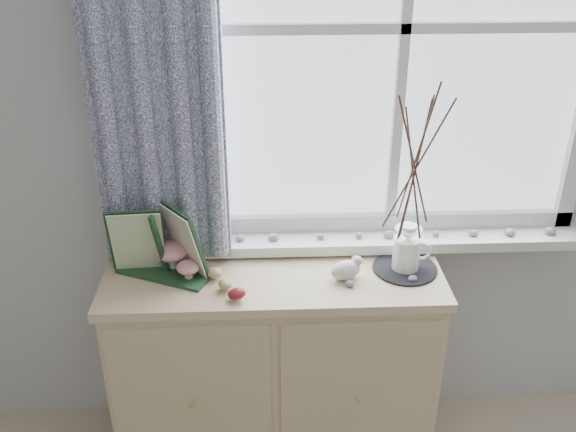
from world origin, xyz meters
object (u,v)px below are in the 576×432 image
at_px(sideboard, 274,366).
at_px(botanical_book, 159,247).
at_px(toadstool_cluster, 176,256).
at_px(twig_pitcher, 415,162).

xyz_separation_m(sideboard, botanical_book, (-0.39, -0.03, 0.56)).
height_order(botanical_book, toadstool_cluster, botanical_book).
bearing_deg(twig_pitcher, sideboard, -170.62).
bearing_deg(sideboard, botanical_book, -175.56).
height_order(sideboard, botanical_book, botanical_book).
bearing_deg(sideboard, toadstool_cluster, 176.55).
relative_size(sideboard, twig_pitcher, 1.66).
bearing_deg(toadstool_cluster, twig_pitcher, -1.08).
xyz_separation_m(botanical_book, twig_pitcher, (0.86, 0.04, 0.28)).
height_order(botanical_book, twig_pitcher, twig_pitcher).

